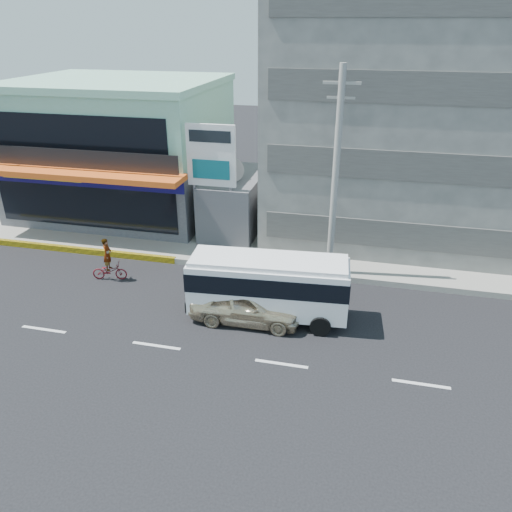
{
  "coord_description": "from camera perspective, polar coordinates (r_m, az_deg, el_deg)",
  "views": [
    {
      "loc": [
        7.52,
        -14.87,
        11.6
      ],
      "look_at": [
        2.99,
        4.41,
        2.2
      ],
      "focal_mm": 35.0,
      "sensor_mm": 36.0,
      "label": 1
    }
  ],
  "objects": [
    {
      "name": "shop_building",
      "position": [
        33.6,
        -15.0,
        11.47
      ],
      "size": [
        12.4,
        11.7,
        8.0
      ],
      "color": "#424246",
      "rests_on": "ground"
    },
    {
      "name": "gap_structure",
      "position": [
        29.58,
        -2.29,
        5.93
      ],
      "size": [
        3.0,
        6.0,
        3.5
      ],
      "primitive_type": "cube",
      "color": "#424246",
      "rests_on": "ground"
    },
    {
      "name": "minibus",
      "position": [
        20.84,
        1.42,
        -3.1
      ],
      "size": [
        6.8,
        2.75,
        2.78
      ],
      "color": "white",
      "rests_on": "ground"
    },
    {
      "name": "utility_pole_near",
      "position": [
        23.23,
        9.06,
        8.96
      ],
      "size": [
        1.6,
        0.3,
        10.0
      ],
      "color": "#999993",
      "rests_on": "ground"
    },
    {
      "name": "motorcycle_rider",
      "position": [
        25.39,
        -16.45,
        -1.11
      ],
      "size": [
        1.77,
        0.93,
        2.17
      ],
      "color": "#530B13",
      "rests_on": "ground"
    },
    {
      "name": "sidewalk",
      "position": [
        27.04,
        6.63,
        0.16
      ],
      "size": [
        70.0,
        5.0,
        0.3
      ],
      "primitive_type": "cube",
      "color": "gray",
      "rests_on": "ground"
    },
    {
      "name": "concrete_building",
      "position": [
        30.32,
        18.44,
        15.44
      ],
      "size": [
        16.0,
        12.0,
        14.0
      ],
      "primitive_type": "cube",
      "color": "gray",
      "rests_on": "ground"
    },
    {
      "name": "ground",
      "position": [
        20.3,
        -11.31,
        -10.03
      ],
      "size": [
        120.0,
        120.0,
        0.0
      ],
      "primitive_type": "plane",
      "color": "black",
      "rests_on": "ground"
    },
    {
      "name": "billboard",
      "position": [
        26.23,
        -5.13,
        10.56
      ],
      "size": [
        2.6,
        0.18,
        6.9
      ],
      "color": "gray",
      "rests_on": "ground"
    },
    {
      "name": "sedan",
      "position": [
        21.01,
        -1.12,
        -5.53
      ],
      "size": [
        4.75,
        1.98,
        1.61
      ],
      "primitive_type": "imported",
      "rotation": [
        0.0,
        0.0,
        1.59
      ],
      "color": "beige",
      "rests_on": "ground"
    },
    {
      "name": "satellite_dish",
      "position": [
        28.11,
        -2.9,
        8.77
      ],
      "size": [
        1.5,
        1.5,
        0.15
      ],
      "primitive_type": "cylinder",
      "color": "slate",
      "rests_on": "gap_structure"
    }
  ]
}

